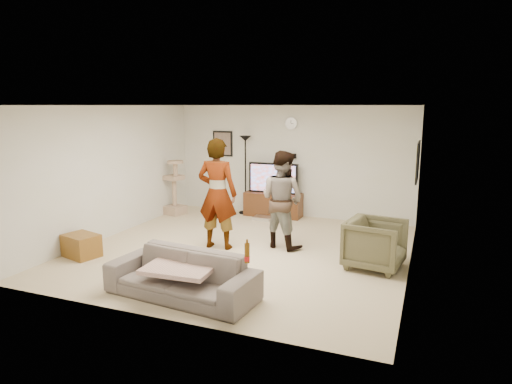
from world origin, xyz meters
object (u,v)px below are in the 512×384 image
(tv_stand, at_px, (273,204))
(armchair, at_px, (375,244))
(side_table, at_px, (81,246))
(person_right, at_px, (282,199))
(tv, at_px, (273,178))
(sofa, at_px, (182,275))
(floor_lamp, at_px, (245,175))
(cat_tree, at_px, (174,187))
(person_left, at_px, (217,194))
(beer_bottle, at_px, (247,253))

(tv_stand, height_order, armchair, armchair)
(side_table, bearing_deg, person_right, 30.69)
(armchair, bearing_deg, tv, 53.58)
(tv_stand, bearing_deg, side_table, -118.35)
(tv, bearing_deg, sofa, -85.84)
(floor_lamp, xyz_separation_m, cat_tree, (-1.49, -0.70, -0.27))
(sofa, xyz_separation_m, armchair, (2.24, 2.03, 0.09))
(tv_stand, xyz_separation_m, tv, (0.00, 0.00, 0.61))
(person_left, bearing_deg, person_right, -159.37)
(tv_stand, relative_size, side_table, 2.29)
(cat_tree, bearing_deg, armchair, -21.91)
(armchair, bearing_deg, cat_tree, 76.69)
(person_right, relative_size, sofa, 0.85)
(armchair, bearing_deg, side_table, 113.64)
(tv, xyz_separation_m, person_right, (0.89, -2.07, -0.02))
(tv, relative_size, floor_lamp, 0.64)
(tv_stand, bearing_deg, cat_tree, -163.26)
(person_left, xyz_separation_m, sofa, (0.49, -2.07, -0.68))
(person_right, distance_m, side_table, 3.50)
(cat_tree, relative_size, sofa, 0.63)
(floor_lamp, bearing_deg, tv_stand, -3.66)
(sofa, bearing_deg, floor_lamp, 108.23)
(tv_stand, xyz_separation_m, sofa, (0.34, -4.61, 0.03))
(person_left, height_order, beer_bottle, person_left)
(person_left, height_order, person_right, person_left)
(person_right, bearing_deg, tv_stand, -49.42)
(tv, bearing_deg, person_left, -93.36)
(tv_stand, bearing_deg, tv, 0.00)
(floor_lamp, height_order, sofa, floor_lamp)
(floor_lamp, relative_size, cat_tree, 1.42)
(floor_lamp, distance_m, sofa, 4.81)
(sofa, distance_m, side_table, 2.53)
(sofa, bearing_deg, tv, 99.82)
(tv, bearing_deg, floor_lamp, 176.34)
(person_left, bearing_deg, sofa, 99.39)
(person_right, bearing_deg, sofa, 95.23)
(tv, distance_m, beer_bottle, 4.79)
(beer_bottle, bearing_deg, tv_stand, 105.41)
(side_table, bearing_deg, cat_tree, 92.35)
(side_table, bearing_deg, armchair, 15.03)
(sofa, relative_size, beer_bottle, 8.13)
(tv_stand, bearing_deg, sofa, -85.84)
(tv_stand, distance_m, beer_bottle, 4.80)
(armchair, bearing_deg, floor_lamp, 59.94)
(tv_stand, xyz_separation_m, beer_bottle, (1.27, -4.61, 0.45))
(person_left, distance_m, person_right, 1.14)
(tv, distance_m, side_table, 4.40)
(tv_stand, relative_size, person_left, 0.67)
(sofa, relative_size, armchair, 2.39)
(floor_lamp, height_order, cat_tree, floor_lamp)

